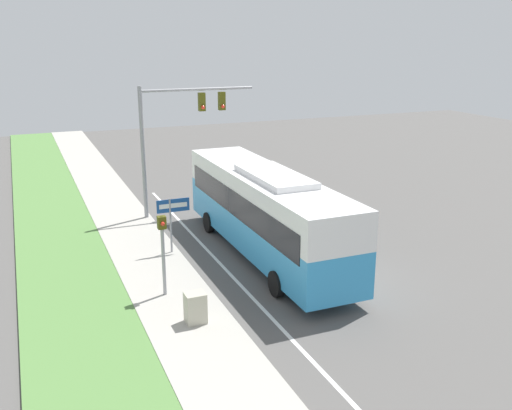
{
  "coord_description": "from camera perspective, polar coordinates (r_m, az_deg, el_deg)",
  "views": [
    {
      "loc": [
        -10.56,
        -17.15,
        8.76
      ],
      "look_at": [
        -1.54,
        4.29,
        1.92
      ],
      "focal_mm": 40.0,
      "sensor_mm": 36.0,
      "label": 1
    }
  ],
  "objects": [
    {
      "name": "grass_verge",
      "position": [
        19.27,
        -17.19,
        -11.28
      ],
      "size": [
        3.6,
        80.0,
        0.1
      ],
      "color": "#568442",
      "rests_on": "ground_plane"
    },
    {
      "name": "signal_gantry",
      "position": [
        28.46,
        -7.98,
        7.98
      ],
      "size": [
        5.81,
        0.41,
        6.59
      ],
      "color": "#939399",
      "rests_on": "ground_plane"
    },
    {
      "name": "utility_cabinet",
      "position": [
        18.26,
        -6.08,
        -10.19
      ],
      "size": [
        0.64,
        0.54,
        0.99
      ],
      "color": "#B7B29E",
      "rests_on": "sidewalk"
    },
    {
      "name": "sidewalk",
      "position": [
        19.72,
        -7.8,
        -9.96
      ],
      "size": [
        2.8,
        80.0,
        0.12
      ],
      "color": "#ADA89E",
      "rests_on": "ground_plane"
    },
    {
      "name": "street_sign",
      "position": [
        23.76,
        -8.38,
        -0.88
      ],
      "size": [
        1.38,
        0.08,
        2.46
      ],
      "color": "#939399",
      "rests_on": "ground_plane"
    },
    {
      "name": "ground_plane",
      "position": [
        21.96,
        8.13,
        -7.29
      ],
      "size": [
        80.0,
        80.0,
        0.0
      ],
      "primitive_type": "plane",
      "color": "#565451"
    },
    {
      "name": "bus",
      "position": [
        23.3,
        0.92,
        -0.3
      ],
      "size": [
        2.7,
        12.18,
        3.73
      ],
      "color": "#3393D1",
      "rests_on": "ground_plane"
    },
    {
      "name": "pedestrian_signal",
      "position": [
        19.73,
        -9.31,
        -3.75
      ],
      "size": [
        0.28,
        0.34,
        2.99
      ],
      "color": "#939399",
      "rests_on": "ground_plane"
    },
    {
      "name": "lane_divider_near",
      "position": [
        20.47,
        -0.68,
        -8.93
      ],
      "size": [
        0.14,
        30.0,
        0.01
      ],
      "color": "silver",
      "rests_on": "ground_plane"
    }
  ]
}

